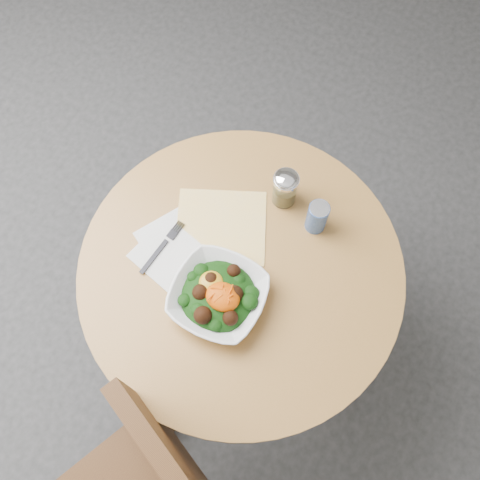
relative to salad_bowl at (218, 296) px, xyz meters
The scene contains 8 objects.
ground 0.79m from the salad_bowl, 82.65° to the left, with size 6.00×6.00×0.00m, color #2A2A2C.
table 0.26m from the salad_bowl, 82.65° to the left, with size 0.90×0.90×0.75m.
cloth_napkin 0.22m from the salad_bowl, 115.37° to the left, with size 0.25×0.23×0.00m, color #F1A60C.
paper_napkins 0.21m from the salad_bowl, 158.86° to the left, with size 0.22×0.25×0.00m.
salad_bowl is the anchor object (origin of this frame).
fork 0.22m from the salad_bowl, 161.71° to the left, with size 0.04×0.19×0.00m.
spice_shaker 0.35m from the salad_bowl, 85.07° to the left, with size 0.07×0.07×0.13m.
beverage_can 0.35m from the salad_bowl, 65.27° to the left, with size 0.06×0.06×0.11m.
Camera 1 is at (0.22, -0.45, 2.13)m, focal length 40.00 mm.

